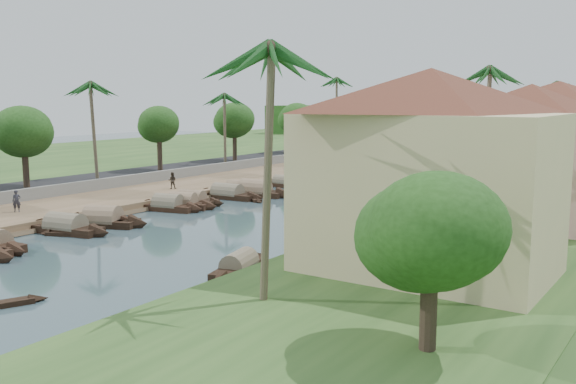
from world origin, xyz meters
The scene contains 42 objects.
ground centered at (0.00, 0.00, 0.00)m, with size 220.00×220.00×0.00m, color #364B52.
left_bank centered at (-16.00, 20.00, 0.40)m, with size 10.00×180.00×0.80m, color brown.
right_bank centered at (19.00, 20.00, 0.60)m, with size 16.00×180.00×1.20m, color #24431A.
road centered at (-24.50, 20.00, 0.70)m, with size 8.00×180.00×1.40m, color black.
retaining_wall centered at (-20.20, 20.00, 1.35)m, with size 0.40×180.00×1.10m, color slate.
far_left_fill centered at (-51.00, 20.00, 0.68)m, with size 45.00×220.00×1.35m, color #24431A.
treeline centered at (0.00, 100.00, 4.00)m, with size 120.00×14.00×8.00m.
bridge centered at (0.00, 72.00, 1.72)m, with size 28.00×4.00×2.40m.
building_near centered at (18.99, -2.00, 6.38)m, with size 14.85×14.85×10.20m.
building_mid centered at (19.99, 14.00, 6.13)m, with size 14.11×14.11×9.70m.
building_far centered at (18.99, 28.00, 6.38)m, with size 15.59×15.59×10.20m.
sampan_3 centered at (-8.74, -2.84, 0.42)m, with size 8.36×3.12×2.21m.
sampan_4 centered at (-9.25, 0.93, 0.41)m, with size 6.91×2.99×1.96m.
sampan_5 centered at (-8.51, 0.45, 0.42)m, with size 7.86×4.68×2.44m.
sampan_6 centered at (-9.27, 8.38, 0.41)m, with size 7.36×3.07×2.16m.
sampan_7 centered at (-9.69, 11.96, 0.41)m, with size 7.18×2.72×1.92m.
sampan_8 centered at (-8.90, 9.86, 0.41)m, with size 7.04×3.72×2.14m.
sampan_9 centered at (-9.26, 16.68, 0.42)m, with size 8.79×2.28×2.20m.
sampan_10 centered at (-10.02, 19.60, 0.41)m, with size 7.69×3.80×2.10m.
sampan_11 centered at (-8.11, 19.71, 0.42)m, with size 9.11×2.88×2.53m.
sampan_12 centered at (-9.13, 26.74, 0.40)m, with size 7.55×1.73×1.84m.
sampan_13 centered at (-10.30, 32.62, 0.41)m, with size 6.95×2.37×1.91m.
sampan_14 centered at (8.77, -4.34, 0.40)m, with size 2.98×7.22×1.79m.
sampan_15 centered at (9.44, 9.09, 0.42)m, with size 3.97×8.60×2.26m.
sampan_16 centered at (9.93, 25.90, 0.41)m, with size 2.27×8.75×2.12m.
canoe_1 centered at (-7.75, -3.32, 0.10)m, with size 4.53×2.60×0.75m.
canoe_2 centered at (-6.72, 17.20, 0.10)m, with size 4.76×3.13×0.73m.
palm_0 centered at (15.00, -10.39, 11.74)m, with size 3.20×3.20×12.36m.
palm_1 centered at (16.00, 5.21, 10.80)m, with size 3.20×3.20×11.38m.
palm_2 centered at (15.00, 20.16, 11.95)m, with size 3.20×3.20×12.58m.
palm_3 centered at (16.00, 39.01, 11.11)m, with size 3.20×3.20×11.69m.
palm_5 centered at (-24.00, 12.72, 11.15)m, with size 3.20×3.20×11.54m.
palm_6 centered at (-22.00, 31.87, 10.04)m, with size 3.20×3.20×10.39m.
palm_7 centered at (14.00, 56.80, 11.16)m, with size 3.20×3.20×11.76m.
palm_8 centered at (-20.50, 58.32, 12.59)m, with size 3.20×3.20×13.04m.
tree_2 centered at (-24.00, 4.35, 6.64)m, with size 5.51×5.51×7.58m.
tree_3 centered at (-24.00, 22.15, 6.71)m, with size 4.77×4.77×7.37m.
tree_4 centered at (-24.00, 36.36, 6.77)m, with size 5.36×5.36×7.65m.
tree_5 centered at (-24.00, 51.76, 6.63)m, with size 5.30×5.30×7.49m.
tree_7 centered at (23.00, -11.74, 5.31)m, with size 4.73×4.73×6.12m.
person_near centered at (-15.74, -2.16, 1.69)m, with size 0.65×0.43×1.78m, color #2B2A33.
person_far centered at (-14.70, 14.56, 1.64)m, with size 0.82×0.64×1.68m, color #312A22.
Camera 1 is at (30.91, -32.30, 9.98)m, focal length 40.00 mm.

